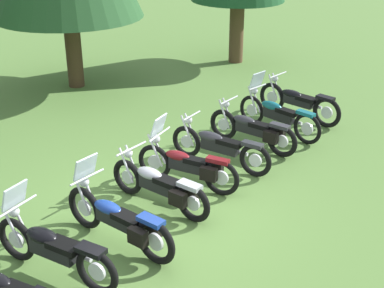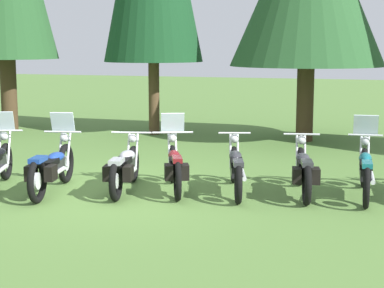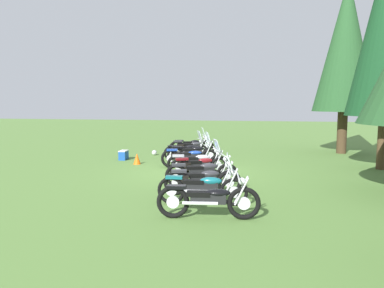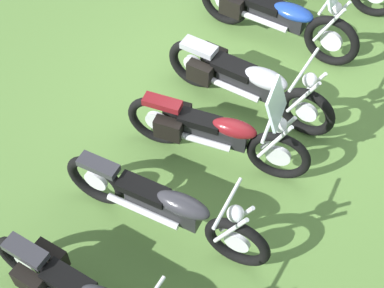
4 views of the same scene
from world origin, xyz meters
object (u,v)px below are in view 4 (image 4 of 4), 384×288
(motorcycle_5, at_px, (246,81))
(motorcycle_4, at_px, (275,14))
(motorcycle_6, at_px, (215,132))
(motorcycle_7, at_px, (165,206))

(motorcycle_5, bearing_deg, motorcycle_4, 100.22)
(motorcycle_4, height_order, motorcycle_5, motorcycle_4)
(motorcycle_5, distance_m, motorcycle_6, 0.91)
(motorcycle_5, relative_size, motorcycle_7, 0.97)
(motorcycle_5, bearing_deg, motorcycle_7, -86.40)
(motorcycle_5, bearing_deg, motorcycle_6, -84.97)
(motorcycle_6, distance_m, motorcycle_7, 1.11)
(motorcycle_4, bearing_deg, motorcycle_7, -83.41)
(motorcycle_6, bearing_deg, motorcycle_5, 84.31)
(motorcycle_5, distance_m, motorcycle_7, 2.02)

